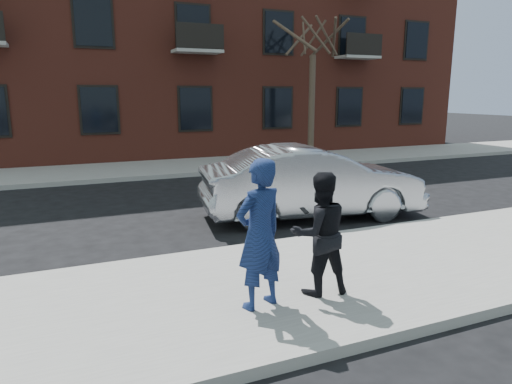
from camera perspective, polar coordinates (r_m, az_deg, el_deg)
name	(u,v)px	position (r m, az deg, el deg)	size (l,w,h in m)	color
ground	(402,264)	(8.17, 17.74, -8.51)	(100.00, 100.00, 0.00)	black
near_sidewalk	(412,264)	(7.97, 18.95, -8.55)	(50.00, 3.50, 0.15)	gray
near_curb	(349,234)	(9.30, 11.55, -5.16)	(50.00, 0.10, 0.15)	#999691
far_sidewalk	(206,165)	(17.93, -6.22, 3.33)	(50.00, 3.50, 0.15)	gray
far_curb	(221,172)	(16.24, -4.37, 2.45)	(50.00, 0.10, 0.15)	#999691
apartment_building	(203,27)	(24.99, -6.69, 19.78)	(24.30, 10.30, 12.30)	maroon
street_tree	(314,24)	(19.48, 7.22, 20.09)	(3.60, 3.60, 6.80)	#3C2E23
silver_sedan	(312,182)	(10.50, 6.97, 1.23)	(1.75, 5.02, 1.65)	#999BA3
man_hoodie	(260,234)	(5.66, 0.44, -5.31)	(0.80, 0.65, 1.91)	navy
man_peacoat	(320,233)	(6.15, 7.96, -5.16)	(0.87, 0.71, 1.67)	black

